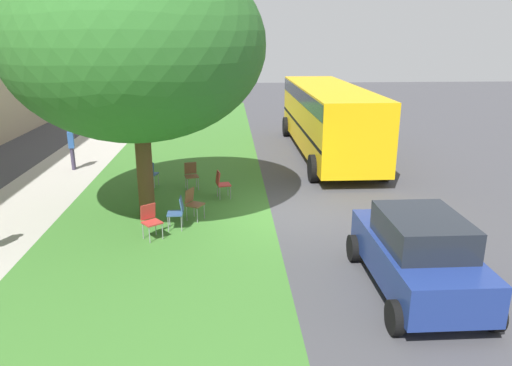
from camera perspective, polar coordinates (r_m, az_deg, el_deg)
name	(u,v)px	position (r m, az deg, el deg)	size (l,w,h in m)	color
ground	(279,214)	(13.78, 2.70, -3.72)	(80.00, 80.00, 0.00)	#424247
grass_verge	(166,216)	(13.82, -10.65, -3.92)	(48.00, 6.00, 0.01)	#3D752D
sidewalk_strip	(6,220)	(15.04, -27.54, -3.89)	(48.00, 2.80, 0.01)	#ADA89E
street_tree	(136,45)	(13.19, -14.06, 15.57)	(6.72, 6.72, 7.14)	brown
chair_0	(193,202)	(13.33, -7.50, -2.20)	(0.56, 0.57, 0.88)	brown
chair_1	(150,172)	(16.44, -12.48, 1.26)	(0.52, 0.51, 0.88)	#335184
chair_2	(191,173)	(16.05, -7.70, 1.13)	(0.51, 0.51, 0.88)	brown
chair_3	(178,210)	(12.73, -9.28, -3.23)	(0.43, 0.43, 0.88)	#335184
chair_4	(221,182)	(14.98, -4.12, 0.08)	(0.50, 0.50, 0.88)	#B7332D
chair_5	(151,219)	(12.28, -12.41, -4.19)	(0.58, 0.58, 0.88)	#B7332D
parked_car	(418,253)	(9.96, 18.62, -7.86)	(3.70, 1.92, 1.65)	navy
school_bus	(328,113)	(20.62, 8.50, 8.17)	(10.40, 2.80, 2.88)	yellow
pedestrian_1	(71,145)	(19.44, -21.05, 4.18)	(0.40, 0.28, 1.69)	#3F3851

